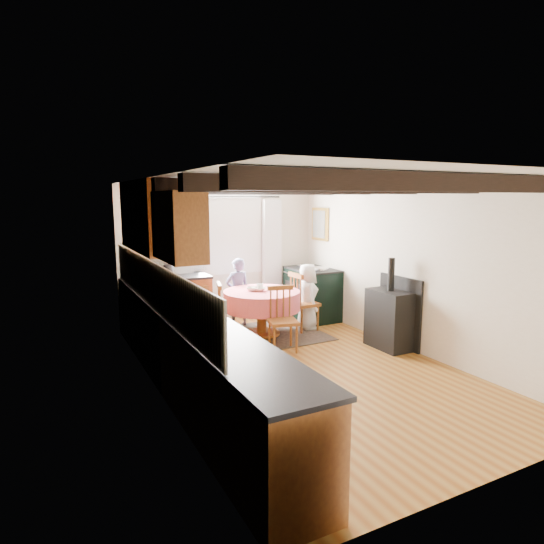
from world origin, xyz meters
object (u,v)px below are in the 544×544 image
dining_table (262,314)px  aga_range (312,293)px  child_far (238,292)px  cup (260,287)px  child_right (307,297)px  chair_right (304,301)px  cast_iron_stove (390,303)px  chair_left (209,314)px  chair_near (283,319)px

dining_table → aga_range: size_ratio=1.18×
child_far → cup: child_far is taller
child_right → cup: 0.89m
chair_right → cast_iron_stove: (0.63, -1.35, 0.18)m
child_right → cup: bearing=99.1°
child_far → child_right: bearing=142.6°
dining_table → child_right: 0.88m
aga_range → chair_right: bearing=-131.7°
child_right → dining_table: bearing=103.3°
chair_left → aga_range: aga_range is taller
child_far → cup: bearing=97.9°
chair_near → chair_left: (-0.85, 0.75, 0.00)m
chair_right → child_right: bearing=-62.8°
child_right → chair_near: bearing=143.9°
aga_range → cup: bearing=-159.3°
dining_table → chair_near: bearing=-93.4°
chair_left → cast_iron_stove: bearing=76.5°
cast_iron_stove → child_right: cast_iron_stove is taller
chair_near → cast_iron_stove: bearing=-8.2°
chair_right → cast_iron_stove: cast_iron_stove is taller
chair_near → aga_range: size_ratio=0.91×
dining_table → aga_range: aga_range is taller
dining_table → chair_left: 0.91m
aga_range → cast_iron_stove: 1.95m
dining_table → chair_left: chair_left is taller
dining_table → cast_iron_stove: (1.40, -1.38, 0.30)m
aga_range → dining_table: bearing=-156.8°
dining_table → child_far: size_ratio=1.03×
dining_table → child_right: (0.86, 0.02, 0.19)m
dining_table → cup: cup is taller
dining_table → aga_range: bearing=23.2°
dining_table → chair_left: size_ratio=1.30×
dining_table → chair_right: bearing=-2.4°
child_far → child_right: (0.97, -0.68, -0.04)m
dining_table → cup: (0.00, 0.06, 0.42)m
dining_table → cup: bearing=89.6°
dining_table → cast_iron_stove: cast_iron_stove is taller
chair_near → chair_left: 1.13m
aga_range → child_far: child_far is taller
cast_iron_stove → child_far: cast_iron_stove is taller
cast_iron_stove → aga_range: bearing=93.3°
dining_table → chair_near: (-0.05, -0.79, 0.10)m
chair_right → cup: size_ratio=8.87×
chair_right → aga_range: 0.78m
chair_right → dining_table: bearing=85.4°
cast_iron_stove → cup: size_ratio=12.07×
child_right → child_far: bearing=66.9°
child_far → cup: size_ratio=10.70×
chair_left → cup: size_ratio=8.47×
aga_range → child_right: size_ratio=0.93×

